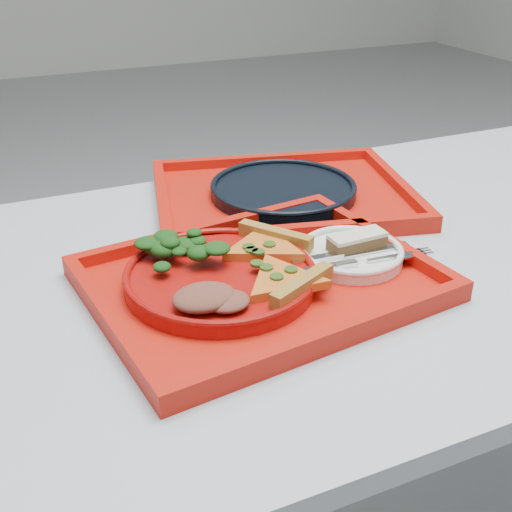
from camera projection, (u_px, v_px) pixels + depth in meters
name	position (u px, v px, depth m)	size (l,w,h in m)	color
table	(412.00, 274.00, 1.08)	(1.60, 0.80, 0.75)	silver
tray_main	(260.00, 284.00, 0.89)	(0.45, 0.35, 0.01)	#B91509
tray_far	(283.00, 198.00, 1.16)	(0.45, 0.35, 0.01)	#B91509
dinner_plate	(220.00, 279.00, 0.87)	(0.26, 0.26, 0.02)	#9B0E0A
side_plate	(351.00, 256.00, 0.94)	(0.15, 0.15, 0.01)	white
navy_plate	(283.00, 191.00, 1.15)	(0.26, 0.26, 0.02)	black
pizza_slice_a	(283.00, 277.00, 0.84)	(0.13, 0.11, 0.02)	orange
pizza_slice_b	(264.00, 244.00, 0.92)	(0.13, 0.12, 0.02)	orange
salad_heap	(182.00, 246.00, 0.89)	(0.09, 0.08, 0.05)	black
meat_portion	(204.00, 297.00, 0.79)	(0.08, 0.06, 0.02)	brown
dessert_bar	(357.00, 241.00, 0.93)	(0.09, 0.04, 0.02)	#482D18
knife	(351.00, 253.00, 0.92)	(0.18, 0.02, 0.01)	silver
fork	(366.00, 261.00, 0.90)	(0.18, 0.02, 0.01)	silver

